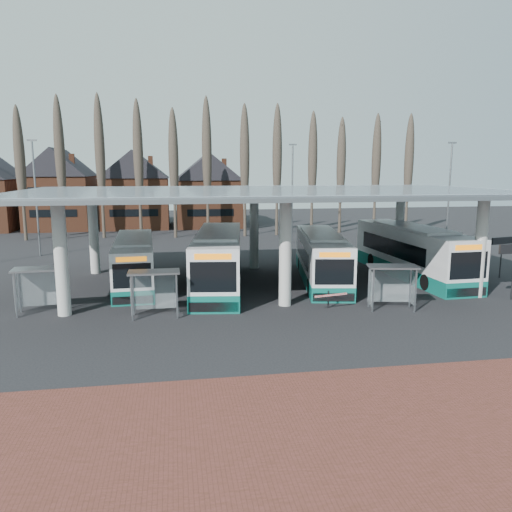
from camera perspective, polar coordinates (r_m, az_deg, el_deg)
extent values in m
plane|color=black|center=(26.34, 4.50, -7.06)|extent=(140.00, 140.00, 0.00)
cube|color=brown|center=(15.85, 15.55, -19.43)|extent=(70.00, 10.00, 0.03)
cylinder|color=beige|center=(27.97, -21.38, -0.40)|extent=(0.70, 0.70, 6.00)
cylinder|color=beige|center=(38.68, -18.07, 2.50)|extent=(0.70, 0.70, 6.00)
cylinder|color=beige|center=(28.02, 3.37, 0.30)|extent=(0.70, 0.70, 6.00)
cylinder|color=beige|center=(38.71, -0.22, 2.99)|extent=(0.70, 0.70, 6.00)
cylinder|color=beige|center=(32.80, 24.28, 0.84)|extent=(0.70, 0.70, 6.00)
cylinder|color=beige|center=(42.30, 16.07, 3.20)|extent=(0.70, 0.70, 6.00)
cube|color=gray|center=(33.04, 1.31, 7.45)|extent=(32.00, 16.00, 0.12)
cube|color=silver|center=(33.04, 1.31, 7.57)|extent=(31.50, 15.50, 0.04)
cone|color=#473D33|center=(59.60, -25.13, 8.60)|extent=(0.36, 0.36, 14.50)
ellipsoid|color=#473D33|center=(59.61, -25.26, 10.27)|extent=(1.10, 1.10, 11.02)
cone|color=#473D33|center=(58.66, -21.33, 8.85)|extent=(0.36, 0.36, 14.50)
ellipsoid|color=#473D33|center=(58.67, -21.44, 10.55)|extent=(1.10, 1.10, 11.02)
cone|color=#473D33|center=(57.98, -17.41, 9.07)|extent=(0.36, 0.36, 14.50)
ellipsoid|color=#473D33|center=(57.99, -17.50, 10.79)|extent=(1.10, 1.10, 11.02)
cone|color=#473D33|center=(57.57, -13.42, 9.25)|extent=(0.36, 0.36, 14.50)
ellipsoid|color=#473D33|center=(57.59, -13.49, 10.98)|extent=(1.10, 1.10, 11.02)
cone|color=#473D33|center=(57.44, -9.38, 9.38)|extent=(0.36, 0.36, 14.50)
ellipsoid|color=#473D33|center=(57.45, -9.43, 11.12)|extent=(1.10, 1.10, 11.02)
cone|color=#473D33|center=(57.59, -5.35, 9.47)|extent=(0.36, 0.36, 14.50)
ellipsoid|color=#473D33|center=(57.60, -5.38, 11.20)|extent=(1.10, 1.10, 11.02)
cone|color=#473D33|center=(58.01, -1.35, 9.52)|extent=(0.36, 0.36, 14.50)
ellipsoid|color=#473D33|center=(58.02, -1.36, 11.24)|extent=(1.10, 1.10, 11.02)
cone|color=#473D33|center=(58.70, 2.57, 9.52)|extent=(0.36, 0.36, 14.50)
ellipsoid|color=#473D33|center=(58.72, 2.59, 11.21)|extent=(1.10, 1.10, 11.02)
cone|color=#473D33|center=(59.66, 6.39, 9.47)|extent=(0.36, 0.36, 14.50)
ellipsoid|color=#473D33|center=(59.67, 6.42, 11.14)|extent=(1.10, 1.10, 11.02)
cone|color=#473D33|center=(60.86, 10.06, 9.39)|extent=(0.36, 0.36, 14.50)
ellipsoid|color=#473D33|center=(60.87, 10.11, 11.03)|extent=(1.10, 1.10, 11.02)
cone|color=#473D33|center=(62.30, 13.58, 9.28)|extent=(0.36, 0.36, 14.50)
ellipsoid|color=#473D33|center=(62.31, 13.65, 10.88)|extent=(1.10, 1.10, 11.02)
cone|color=#473D33|center=(63.95, 16.93, 9.14)|extent=(0.36, 0.36, 14.50)
ellipsoid|color=#473D33|center=(63.96, 17.01, 10.69)|extent=(1.10, 1.10, 11.02)
cube|color=brown|center=(70.06, -21.32, 5.85)|extent=(8.00, 10.00, 7.00)
pyramid|color=black|center=(69.99, -21.69, 11.57)|extent=(8.30, 10.30, 3.50)
cube|color=brown|center=(68.74, -13.51, 6.19)|extent=(8.00, 10.00, 7.00)
pyramid|color=black|center=(68.67, -13.75, 12.02)|extent=(8.30, 10.30, 3.50)
cube|color=brown|center=(68.72, -5.54, 6.41)|extent=(8.00, 10.00, 7.00)
pyramid|color=black|center=(68.65, -5.64, 12.25)|extent=(8.30, 10.30, 3.50)
cylinder|color=slate|center=(48.01, -23.82, 5.90)|extent=(0.16, 0.16, 10.00)
cube|color=slate|center=(48.00, -24.26, 11.97)|extent=(0.80, 0.15, 0.15)
cylinder|color=slate|center=(51.94, 4.16, 6.96)|extent=(0.16, 0.16, 10.00)
cube|color=slate|center=(51.93, 4.23, 12.59)|extent=(0.80, 0.15, 0.15)
cylinder|color=slate|center=(51.61, 21.17, 6.30)|extent=(0.16, 0.16, 10.00)
cube|color=slate|center=(51.60, 21.53, 11.95)|extent=(0.80, 0.15, 0.15)
cube|color=white|center=(34.50, -13.73, -0.34)|extent=(2.98, 11.45, 2.65)
cube|color=#0C5F54|center=(34.74, -13.65, -2.41)|extent=(3.00, 11.47, 0.85)
cube|color=white|center=(34.28, -13.83, 1.92)|extent=(2.51, 6.91, 0.17)
cube|color=black|center=(34.94, -13.72, -0.05)|extent=(2.86, 8.28, 1.04)
cube|color=black|center=(28.94, -13.99, -2.20)|extent=(2.12, 0.16, 1.42)
cube|color=black|center=(40.06, -13.56, 1.21)|extent=(2.05, 0.16, 1.13)
cube|color=orange|center=(28.76, -14.06, -0.36)|extent=(1.69, 0.13, 0.28)
cube|color=black|center=(29.27, -13.87, -4.91)|extent=(2.29, 0.19, 0.47)
cylinder|color=black|center=(31.29, -15.79, -3.81)|extent=(0.31, 0.92, 0.91)
cylinder|color=black|center=(31.22, -11.78, -3.67)|extent=(0.31, 0.92, 0.91)
cylinder|color=black|center=(38.02, -15.19, -1.37)|extent=(0.31, 0.92, 0.91)
cylinder|color=black|center=(37.96, -11.90, -1.25)|extent=(0.31, 0.92, 0.91)
cube|color=white|center=(32.97, -4.29, -0.06)|extent=(4.52, 13.43, 3.08)
cube|color=#0C5F54|center=(33.25, -4.26, -2.57)|extent=(4.55, 13.46, 0.99)
cube|color=white|center=(32.73, -4.33, 2.69)|extent=(3.55, 8.17, 0.20)
cube|color=black|center=(33.49, -4.26, 0.29)|extent=(4.08, 9.78, 1.21)
cube|color=black|center=(26.52, -4.91, -2.41)|extent=(2.45, 0.39, 1.65)
cube|color=black|center=(39.43, -3.88, 1.76)|extent=(2.37, 0.38, 1.32)
cube|color=orange|center=(26.31, -4.94, -0.07)|extent=(1.95, 0.31, 0.33)
cube|color=black|center=(26.93, -4.85, -5.83)|extent=(2.65, 0.44, 0.55)
cylinder|color=black|center=(29.28, -7.10, -4.29)|extent=(0.44, 1.09, 1.05)
cylinder|color=black|center=(29.15, -2.11, -4.28)|extent=(0.44, 1.09, 1.05)
cylinder|color=black|center=(37.08, -5.97, -1.24)|extent=(0.44, 1.09, 1.05)
cylinder|color=black|center=(36.98, -2.04, -1.22)|extent=(0.44, 1.09, 1.05)
cube|color=white|center=(34.77, 7.49, 0.12)|extent=(4.54, 12.27, 2.80)
cube|color=#0C5F54|center=(35.03, 7.44, -2.06)|extent=(4.56, 12.29, 0.90)
cube|color=white|center=(34.56, 7.54, 2.49)|extent=(3.48, 7.49, 0.18)
cube|color=black|center=(35.25, 7.39, 0.42)|extent=(4.01, 8.96, 1.10)
cube|color=black|center=(28.94, 8.95, -1.81)|extent=(2.22, 0.44, 1.50)
cube|color=black|center=(40.63, 6.46, 1.70)|extent=(2.15, 0.42, 1.20)
cube|color=orange|center=(28.76, 9.00, 0.14)|extent=(1.77, 0.35, 0.30)
cube|color=black|center=(29.29, 8.87, -4.69)|extent=(2.40, 0.49, 0.50)
cylinder|color=black|center=(31.21, 6.18, -3.47)|extent=(0.44, 0.99, 0.96)
cylinder|color=black|center=(31.53, 10.38, -3.44)|extent=(0.44, 0.99, 0.96)
cylinder|color=black|center=(38.32, 5.09, -0.93)|extent=(0.44, 0.99, 0.96)
cylinder|color=black|center=(38.58, 8.51, -0.93)|extent=(0.44, 0.99, 0.96)
cube|color=white|center=(37.62, 17.43, 0.74)|extent=(3.40, 13.23, 3.06)
cube|color=#0C5F54|center=(37.87, 17.31, -1.46)|extent=(3.42, 13.25, 0.98)
cube|color=white|center=(37.41, 17.55, 3.14)|extent=(2.87, 7.97, 0.20)
cube|color=black|center=(38.08, 17.03, 1.03)|extent=(3.27, 9.56, 1.20)
cube|color=black|center=(32.18, 23.12, -1.01)|extent=(2.45, 0.18, 1.64)
cube|color=black|center=(43.35, 13.21, 2.25)|extent=(2.37, 0.18, 1.31)
cube|color=orange|center=(32.00, 23.25, 0.91)|extent=(1.95, 0.15, 0.33)
cube|color=black|center=(32.52, 22.91, -3.84)|extent=(2.65, 0.21, 0.55)
cylinder|color=black|center=(33.74, 18.87, -2.86)|extent=(0.35, 1.06, 1.05)
cylinder|color=black|center=(35.09, 22.42, -2.60)|extent=(0.35, 1.06, 1.05)
cylinder|color=black|center=(40.63, 13.14, -0.47)|extent=(0.35, 1.06, 1.05)
cylinder|color=black|center=(41.76, 16.27, -0.33)|extent=(0.35, 1.06, 1.05)
cube|color=gray|center=(28.85, -25.81, -4.08)|extent=(0.08, 0.08, 2.39)
cube|color=gray|center=(28.47, -21.28, -3.94)|extent=(0.08, 0.08, 2.39)
cube|color=gray|center=(29.85, -25.41, -3.60)|extent=(0.08, 0.08, 2.39)
cube|color=gray|center=(29.48, -21.04, -3.46)|extent=(0.08, 0.08, 2.39)
cube|color=gray|center=(28.89, -23.57, -1.37)|extent=(2.78, 1.56, 0.10)
cube|color=silver|center=(29.68, -23.23, -3.42)|extent=(2.29, 0.23, 1.91)
cube|color=silver|center=(29.35, -25.71, -3.75)|extent=(0.13, 1.05, 1.91)
cube|color=silver|center=(28.96, -21.07, -3.60)|extent=(0.13, 1.05, 1.91)
cube|color=gray|center=(26.23, -14.01, -4.73)|extent=(0.08, 0.08, 2.36)
cube|color=gray|center=(26.15, -9.04, -4.59)|extent=(0.08, 0.08, 2.36)
cube|color=gray|center=(27.23, -13.86, -4.18)|extent=(0.08, 0.08, 2.36)
cube|color=gray|center=(27.16, -9.08, -4.05)|extent=(0.08, 0.08, 2.36)
cube|color=gray|center=(26.40, -11.59, -1.80)|extent=(2.65, 1.34, 0.09)
cube|color=silver|center=(27.21, -11.47, -4.00)|extent=(2.27, 0.05, 1.89)
cube|color=silver|center=(26.72, -14.04, -4.35)|extent=(0.04, 1.04, 1.89)
cube|color=silver|center=(26.64, -8.96, -4.22)|extent=(0.04, 1.04, 1.89)
cube|color=gray|center=(27.75, 13.22, -3.87)|extent=(0.09, 0.09, 2.37)
cube|color=gray|center=(28.29, 17.76, -3.82)|extent=(0.09, 0.09, 2.37)
cube|color=gray|center=(28.74, 12.81, -3.38)|extent=(0.09, 0.09, 2.37)
cube|color=gray|center=(29.27, 17.21, -3.34)|extent=(0.09, 0.09, 2.37)
cube|color=gray|center=(28.23, 15.38, -1.17)|extent=(2.87, 1.82, 0.09)
cube|color=silver|center=(29.02, 15.01, -3.25)|extent=(2.24, 0.48, 1.90)
cube|color=silver|center=(28.23, 12.92, -3.53)|extent=(0.24, 1.03, 1.90)
cube|color=silver|center=(28.78, 17.58, -3.49)|extent=(0.24, 1.03, 1.90)
cylinder|color=black|center=(39.47, 26.21, -0.21)|extent=(0.09, 0.09, 2.86)
cube|color=black|center=(39.29, 26.35, 1.59)|extent=(1.94, 0.54, 0.49)
cube|color=black|center=(28.19, 8.27, -4.94)|extent=(0.07, 0.07, 0.99)
cube|color=red|center=(27.69, 8.57, -4.45)|extent=(1.96, 0.51, 0.09)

